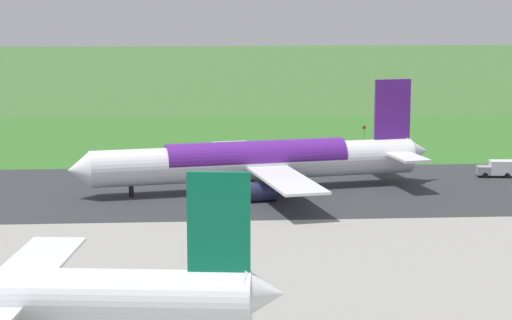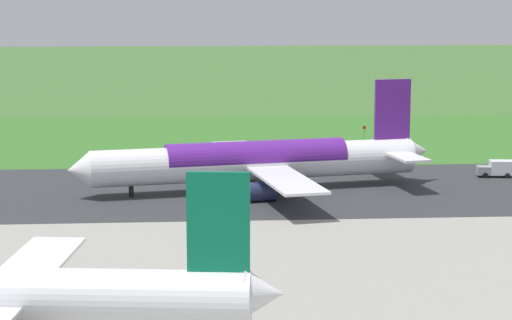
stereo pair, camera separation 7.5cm
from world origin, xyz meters
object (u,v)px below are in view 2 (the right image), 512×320
(airliner_main, at_px, (259,161))
(service_truck_fuel, at_px, (498,168))
(no_stopping_sign, at_px, (364,132))
(traffic_cone_orange, at_px, (337,138))

(airliner_main, height_order, service_truck_fuel, airliner_main)
(airliner_main, height_order, no_stopping_sign, airliner_main)
(service_truck_fuel, height_order, traffic_cone_orange, service_truck_fuel)
(no_stopping_sign, bearing_deg, service_truck_fuel, 109.92)
(service_truck_fuel, bearing_deg, traffic_cone_orange, -65.26)
(airliner_main, distance_m, service_truck_fuel, 38.90)
(service_truck_fuel, bearing_deg, airliner_main, 11.05)
(airliner_main, relative_size, traffic_cone_orange, 97.97)
(service_truck_fuel, relative_size, traffic_cone_orange, 10.90)
(airliner_main, xyz_separation_m, service_truck_fuel, (-38.07, -7.44, -2.95))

